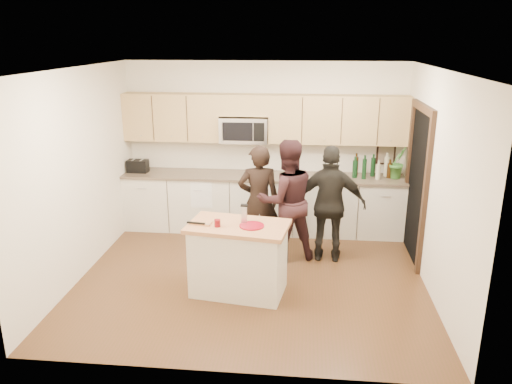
# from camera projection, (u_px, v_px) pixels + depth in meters

# --- Properties ---
(floor) EXTENTS (4.50, 4.50, 0.00)m
(floor) POSITION_uv_depth(u_px,v_px,m) (252.00, 276.00, 6.66)
(floor) COLOR #512F1B
(floor) RESTS_ON ground
(room_shell) EXTENTS (4.52, 4.02, 2.71)m
(room_shell) POSITION_uv_depth(u_px,v_px,m) (252.00, 150.00, 6.14)
(room_shell) COLOR silver
(room_shell) RESTS_ON ground
(back_cabinetry) EXTENTS (4.50, 0.66, 0.94)m
(back_cabinetry) POSITION_uv_depth(u_px,v_px,m) (263.00, 203.00, 8.12)
(back_cabinetry) COLOR silver
(back_cabinetry) RESTS_ON ground
(upper_cabinetry) EXTENTS (4.50, 0.33, 0.75)m
(upper_cabinetry) POSITION_uv_depth(u_px,v_px,m) (266.00, 117.00, 7.85)
(upper_cabinetry) COLOR tan
(upper_cabinetry) RESTS_ON ground
(microwave) EXTENTS (0.76, 0.41, 0.40)m
(microwave) POSITION_uv_depth(u_px,v_px,m) (244.00, 129.00, 7.90)
(microwave) COLOR silver
(microwave) RESTS_ON ground
(doorway) EXTENTS (0.06, 1.25, 2.20)m
(doorway) POSITION_uv_depth(u_px,v_px,m) (417.00, 179.00, 6.96)
(doorway) COLOR black
(doorway) RESTS_ON ground
(framed_picture) EXTENTS (0.30, 0.03, 0.38)m
(framed_picture) POSITION_uv_depth(u_px,v_px,m) (386.00, 153.00, 7.98)
(framed_picture) COLOR black
(framed_picture) RESTS_ON ground
(dish_towel) EXTENTS (0.34, 0.60, 0.48)m
(dish_towel) POSITION_uv_depth(u_px,v_px,m) (203.00, 185.00, 7.94)
(dish_towel) COLOR white
(dish_towel) RESTS_ON ground
(island) EXTENTS (1.29, 0.87, 0.90)m
(island) POSITION_uv_depth(u_px,v_px,m) (238.00, 258.00, 6.14)
(island) COLOR silver
(island) RESTS_ON ground
(red_plate) EXTENTS (0.30, 0.30, 0.02)m
(red_plate) POSITION_uv_depth(u_px,v_px,m) (252.00, 226.00, 5.94)
(red_plate) COLOR maroon
(red_plate) RESTS_ON island
(box_grater) EXTENTS (0.08, 0.07, 0.22)m
(box_grater) POSITION_uv_depth(u_px,v_px,m) (244.00, 213.00, 6.01)
(box_grater) COLOR silver
(box_grater) RESTS_ON red_plate
(drink_glass) EXTENTS (0.07, 0.07, 0.09)m
(drink_glass) POSITION_uv_depth(u_px,v_px,m) (217.00, 223.00, 5.92)
(drink_glass) COLOR maroon
(drink_glass) RESTS_ON island
(cutting_board) EXTENTS (0.26, 0.19, 0.02)m
(cutting_board) POSITION_uv_depth(u_px,v_px,m) (202.00, 223.00, 6.03)
(cutting_board) COLOR #B97A4D
(cutting_board) RESTS_ON island
(tongs) EXTENTS (0.23, 0.06, 0.02)m
(tongs) POSITION_uv_depth(u_px,v_px,m) (196.00, 223.00, 5.98)
(tongs) COLOR black
(tongs) RESTS_ON cutting_board
(knife) EXTENTS (0.18, 0.05, 0.01)m
(knife) POSITION_uv_depth(u_px,v_px,m) (204.00, 224.00, 5.97)
(knife) COLOR silver
(knife) RESTS_ON cutting_board
(toaster) EXTENTS (0.33, 0.19, 0.20)m
(toaster) POSITION_uv_depth(u_px,v_px,m) (138.00, 166.00, 8.13)
(toaster) COLOR black
(toaster) RESTS_ON back_cabinetry
(bottle_cluster) EXTENTS (0.61, 0.28, 0.38)m
(bottle_cluster) POSITION_uv_depth(u_px,v_px,m) (373.00, 167.00, 7.81)
(bottle_cluster) COLOR black
(bottle_cluster) RESTS_ON back_cabinetry
(orchid) EXTENTS (0.36, 0.34, 0.51)m
(orchid) POSITION_uv_depth(u_px,v_px,m) (398.00, 162.00, 7.74)
(orchid) COLOR #3F7F33
(orchid) RESTS_ON back_cabinetry
(woman_left) EXTENTS (0.65, 0.48, 1.63)m
(woman_left) POSITION_uv_depth(u_px,v_px,m) (259.00, 201.00, 7.12)
(woman_left) COLOR black
(woman_left) RESTS_ON ground
(woman_center) EXTENTS (1.02, 0.90, 1.74)m
(woman_center) POSITION_uv_depth(u_px,v_px,m) (286.00, 201.00, 6.97)
(woman_center) COLOR black
(woman_center) RESTS_ON ground
(woman_right) EXTENTS (1.00, 0.47, 1.66)m
(woman_right) POSITION_uv_depth(u_px,v_px,m) (330.00, 204.00, 6.93)
(woman_right) COLOR black
(woman_right) RESTS_ON ground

